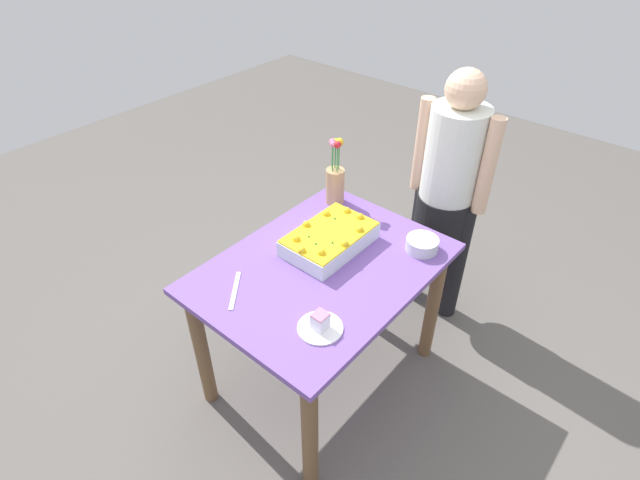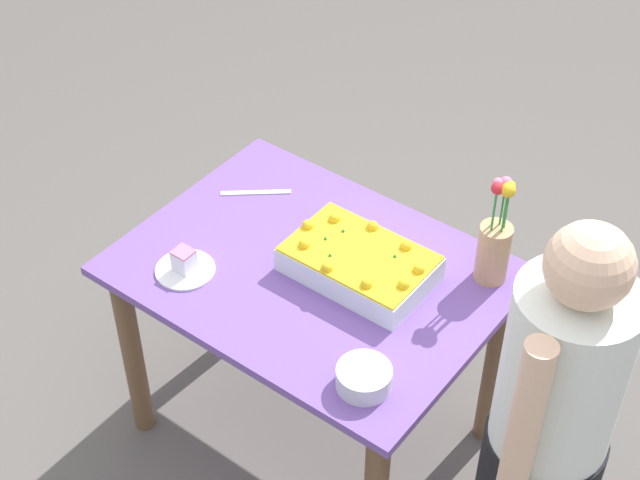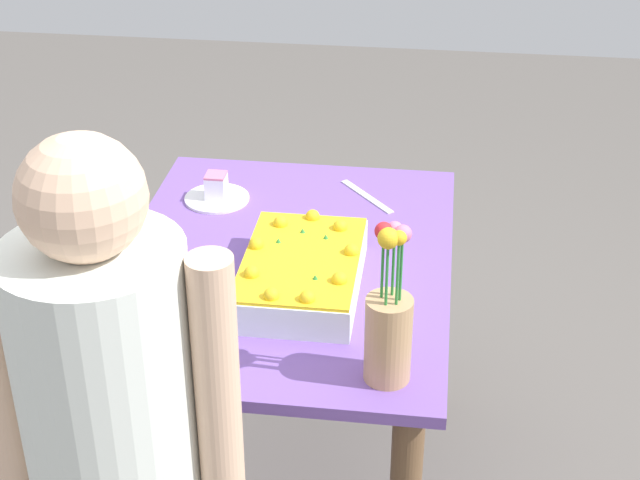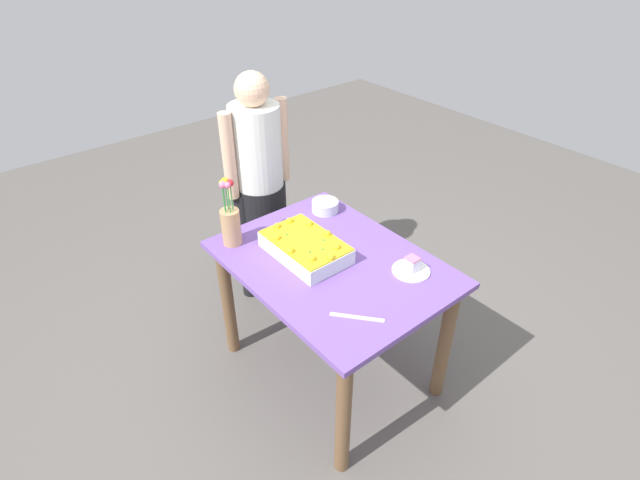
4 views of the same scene
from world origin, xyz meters
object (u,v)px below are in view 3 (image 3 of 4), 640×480
Objects in this scene: flower_vase at (389,328)px; person_standing at (119,469)px; sheet_cake at (302,272)px; cake_knife at (367,196)px; serving_plate_with_slice at (217,192)px; fruit_bowl at (129,329)px.

person_standing is (-0.42, 0.44, -0.05)m from flower_vase.
sheet_cake is 0.40m from flower_vase.
cake_knife is (0.50, -0.11, -0.04)m from sheet_cake.
sheet_cake is at bearing -144.44° from serving_plate_with_slice.
serving_plate_with_slice is 0.78× the size of cake_knife.
cake_knife is 0.84m from flower_vase.
serving_plate_with_slice is 0.43m from cake_knife.
sheet_cake is 0.52m from cake_knife.
sheet_cake is 1.17× the size of flower_vase.
serving_plate_with_slice is at bearing 4.50° from person_standing.
person_standing reaches higher than cake_knife.
sheet_cake is at bearing -52.85° from fruit_bowl.
person_standing is (-0.48, -0.13, 0.04)m from fruit_bowl.
person_standing reaches higher than flower_vase.
cake_knife is 0.64× the size of flower_vase.
person_standing is (-1.17, -0.09, 0.05)m from serving_plate_with_slice.
sheet_cake is 1.84× the size of cake_knife.
serving_plate_with_slice is at bearing 59.92° from cake_knife.
person_standing reaches higher than serving_plate_with_slice.
fruit_bowl is at bearing 176.63° from serving_plate_with_slice.
sheet_cake is at bearing -16.18° from person_standing.
fruit_bowl is (-0.69, 0.04, 0.01)m from serving_plate_with_slice.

